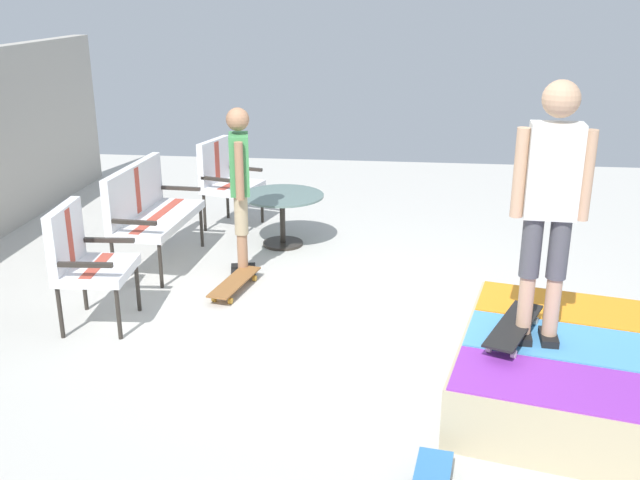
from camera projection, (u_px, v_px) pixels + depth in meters
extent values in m
cube|color=beige|center=(331.00, 322.00, 6.17)|extent=(12.00, 12.00, 0.10)
cube|color=tan|center=(557.00, 369.00, 4.89)|extent=(2.02, 1.64, 0.42)
cube|color=purple|center=(557.00, 384.00, 4.29)|extent=(0.84, 1.33, 0.01)
cube|color=#4C99D8|center=(561.00, 341.00, 4.82)|extent=(0.84, 1.33, 0.01)
cube|color=orange|center=(564.00, 306.00, 5.35)|extent=(0.84, 1.33, 0.01)
cylinder|color=#B2B2B7|center=(469.00, 331.00, 5.02)|extent=(1.68, 0.44, 0.05)
cylinder|color=#2D2823|center=(161.00, 266.00, 6.70)|extent=(0.04, 0.04, 0.44)
cylinder|color=#2D2823|center=(201.00, 227.00, 7.79)|extent=(0.04, 0.04, 0.44)
cylinder|color=#2D2823|center=(113.00, 263.00, 6.77)|extent=(0.04, 0.04, 0.44)
cylinder|color=#2D2823|center=(160.00, 225.00, 7.86)|extent=(0.04, 0.04, 0.44)
cube|color=silver|center=(159.00, 219.00, 7.19)|extent=(1.28, 0.62, 0.08)
cube|color=#B74738|center=(158.00, 215.00, 7.18)|extent=(1.21, 0.17, 0.00)
cube|color=silver|center=(134.00, 190.00, 7.14)|extent=(1.25, 0.16, 0.50)
cube|color=#B74738|center=(134.00, 190.00, 7.14)|extent=(0.10, 0.09, 0.46)
cube|color=#2D2823|center=(132.00, 222.00, 6.58)|extent=(0.07, 0.47, 0.04)
cube|color=#2D2823|center=(179.00, 188.00, 7.70)|extent=(0.07, 0.47, 0.04)
cylinder|color=#2D2823|center=(241.00, 217.00, 8.13)|extent=(0.04, 0.04, 0.44)
cylinder|color=#2D2823|center=(262.00, 205.00, 8.60)|extent=(0.04, 0.04, 0.44)
cylinder|color=#2D2823|center=(205.00, 213.00, 8.30)|extent=(0.04, 0.04, 0.44)
cylinder|color=#2D2823|center=(228.00, 201.00, 8.77)|extent=(0.04, 0.04, 0.44)
cube|color=silver|center=(233.00, 187.00, 8.36)|extent=(0.75, 0.70, 0.08)
cube|color=#B74738|center=(233.00, 184.00, 8.35)|extent=(0.59, 0.26, 0.00)
cube|color=silver|center=(214.00, 161.00, 8.35)|extent=(0.62, 0.25, 0.50)
cube|color=#B74738|center=(214.00, 161.00, 8.35)|extent=(0.12, 0.11, 0.46)
cube|color=#2D2823|center=(220.00, 180.00, 8.06)|extent=(0.17, 0.46, 0.04)
cube|color=#2D2823|center=(244.00, 168.00, 8.57)|extent=(0.17, 0.46, 0.04)
cylinder|color=#2D2823|center=(118.00, 314.00, 5.70)|extent=(0.04, 0.04, 0.44)
cylinder|color=#2D2823|center=(138.00, 287.00, 6.21)|extent=(0.04, 0.04, 0.44)
cylinder|color=#2D2823|center=(60.00, 313.00, 5.72)|extent=(0.04, 0.04, 0.44)
cylinder|color=#2D2823|center=(84.00, 286.00, 6.23)|extent=(0.04, 0.04, 0.44)
cube|color=silver|center=(97.00, 270.00, 5.88)|extent=(0.66, 0.59, 0.08)
cube|color=#B74738|center=(97.00, 265.00, 5.87)|extent=(0.59, 0.14, 0.00)
cube|color=silver|center=(65.00, 236.00, 5.80)|extent=(0.62, 0.12, 0.50)
cube|color=#B74738|center=(65.00, 236.00, 5.80)|extent=(0.11, 0.09, 0.46)
cube|color=#2D2823|center=(83.00, 265.00, 5.56)|extent=(0.07, 0.47, 0.04)
cube|color=#2D2823|center=(107.00, 240.00, 6.10)|extent=(0.07, 0.47, 0.04)
cylinder|color=#2D2823|center=(283.00, 221.00, 7.82)|extent=(0.06, 0.06, 0.55)
cylinder|color=#2D2823|center=(283.00, 243.00, 7.91)|extent=(0.44, 0.44, 0.03)
cylinder|color=slate|center=(282.00, 196.00, 7.73)|extent=(0.90, 0.90, 0.02)
cube|color=black|center=(243.00, 273.00, 7.04)|extent=(0.16, 0.26, 0.05)
cylinder|color=#9E7051|center=(243.00, 253.00, 6.97)|extent=(0.10, 0.10, 0.38)
cylinder|color=tan|center=(241.00, 215.00, 6.84)|extent=(0.13, 0.13, 0.38)
cube|color=black|center=(243.00, 267.00, 7.20)|extent=(0.16, 0.26, 0.05)
cylinder|color=#9E7051|center=(242.00, 247.00, 7.13)|extent=(0.10, 0.10, 0.38)
cylinder|color=tan|center=(241.00, 210.00, 7.00)|extent=(0.13, 0.13, 0.38)
cube|color=#3F8C4C|center=(239.00, 164.00, 6.77)|extent=(0.35, 0.24, 0.57)
sphere|color=#9E7051|center=(238.00, 119.00, 6.63)|extent=(0.22, 0.22, 0.22)
cylinder|color=#9E7051|center=(239.00, 171.00, 6.59)|extent=(0.08, 0.08, 0.54)
cylinder|color=#9E7051|center=(239.00, 161.00, 6.96)|extent=(0.08, 0.08, 0.54)
cube|color=black|center=(522.00, 335.00, 4.83)|extent=(0.25, 0.12, 0.05)
cylinder|color=tan|center=(525.00, 304.00, 4.75)|extent=(0.10, 0.10, 0.40)
cylinder|color=#4C4C51|center=(531.00, 247.00, 4.62)|extent=(0.13, 0.13, 0.40)
cube|color=black|center=(548.00, 337.00, 4.80)|extent=(0.25, 0.12, 0.05)
cylinder|color=tan|center=(552.00, 306.00, 4.73)|extent=(0.10, 0.10, 0.40)
cylinder|color=#4C4C51|center=(559.00, 248.00, 4.59)|extent=(0.13, 0.13, 0.40)
cube|color=silver|center=(553.00, 171.00, 4.44)|extent=(0.20, 0.33, 0.60)
sphere|color=tan|center=(561.00, 99.00, 4.30)|extent=(0.23, 0.23, 0.23)
cylinder|color=tan|center=(520.00, 173.00, 4.48)|extent=(0.08, 0.08, 0.57)
cylinder|color=tan|center=(587.00, 176.00, 4.42)|extent=(0.08, 0.08, 0.57)
cube|color=brown|center=(235.00, 282.00, 6.66)|extent=(0.82, 0.35, 0.02)
cylinder|color=gold|center=(255.00, 278.00, 6.91)|extent=(0.06, 0.04, 0.06)
cylinder|color=gold|center=(239.00, 276.00, 6.96)|extent=(0.06, 0.04, 0.06)
cylinder|color=gold|center=(230.00, 301.00, 6.41)|extent=(0.06, 0.04, 0.06)
cylinder|color=gold|center=(214.00, 299.00, 6.45)|extent=(0.06, 0.04, 0.06)
cylinder|color=silver|center=(448.00, 474.00, 4.11)|extent=(0.06, 0.04, 0.06)
cylinder|color=silver|center=(420.00, 470.00, 4.15)|extent=(0.06, 0.04, 0.06)
cube|color=black|center=(514.00, 325.00, 4.82)|extent=(0.81, 0.50, 0.01)
cylinder|color=silver|center=(535.00, 321.00, 5.03)|extent=(0.06, 0.05, 0.06)
cylinder|color=silver|center=(513.00, 316.00, 5.11)|extent=(0.06, 0.05, 0.06)
cylinder|color=silver|center=(514.00, 354.00, 4.57)|extent=(0.06, 0.05, 0.06)
cylinder|color=silver|center=(489.00, 348.00, 4.65)|extent=(0.06, 0.05, 0.06)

